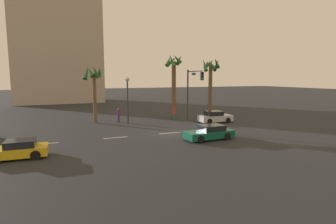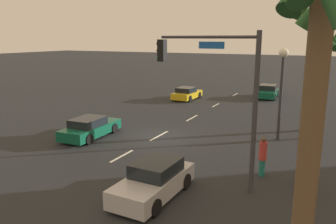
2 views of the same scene
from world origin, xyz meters
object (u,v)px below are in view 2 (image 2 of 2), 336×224
at_px(palm_tree_0, 317,54).
at_px(car_0, 90,128).
at_px(pedestrian_1, 303,124).
at_px(palm_tree_2, 318,48).
at_px(palm_tree_1, 324,56).
at_px(car_3, 154,181).
at_px(car_1, 268,92).
at_px(streetlamp, 282,76).
at_px(pedestrian_0, 263,155).
at_px(traffic_signal, 220,84).
at_px(car_2, 187,94).

bearing_deg(palm_tree_0, car_0, -121.42).
distance_m(pedestrian_1, palm_tree_2, 9.16).
distance_m(pedestrian_1, palm_tree_1, 4.97).
bearing_deg(palm_tree_0, car_3, -115.76).
height_order(car_3, palm_tree_0, palm_tree_0).
bearing_deg(car_1, streetlamp, 12.78).
bearing_deg(car_3, car_0, -125.24).
xyz_separation_m(car_1, pedestrian_0, (21.14, 3.66, 0.36)).
height_order(car_3, traffic_signal, traffic_signal).
distance_m(car_3, streetlamp, 11.06).
xyz_separation_m(car_3, palm_tree_2, (-3.20, 5.34, 5.15)).
xyz_separation_m(palm_tree_1, palm_tree_2, (10.46, 0.13, 0.77)).
bearing_deg(car_1, car_3, 0.54).
xyz_separation_m(car_1, palm_tree_1, (11.44, 5.44, 4.41)).
relative_size(car_0, palm_tree_2, 0.52).
relative_size(car_2, car_3, 0.95).
distance_m(car_1, palm_tree_2, 23.18).
bearing_deg(palm_tree_1, car_1, -154.55).
height_order(car_0, palm_tree_2, palm_tree_2).
height_order(car_1, palm_tree_0, palm_tree_0).
bearing_deg(pedestrian_1, streetlamp, -57.33).
bearing_deg(car_2, palm_tree_1, 62.02).
height_order(car_0, pedestrian_0, pedestrian_0).
bearing_deg(car_1, car_0, -20.36).
distance_m(car_0, palm_tree_1, 15.87).
distance_m(pedestrian_0, palm_tree_2, 5.25).
height_order(car_0, car_1, car_1).
height_order(streetlamp, palm_tree_1, palm_tree_1).
relative_size(car_3, traffic_signal, 0.64).
bearing_deg(pedestrian_1, traffic_signal, -16.78).
relative_size(car_1, palm_tree_2, 0.48).
xyz_separation_m(car_0, pedestrian_1, (-5.57, 12.07, 0.34)).
xyz_separation_m(car_2, traffic_signal, (18.17, 9.30, 3.76)).
bearing_deg(car_0, pedestrian_0, 82.78).
bearing_deg(palm_tree_2, palm_tree_1, -179.27).
relative_size(car_3, palm_tree_0, 0.50).
xyz_separation_m(car_0, car_2, (-15.02, 0.14, -0.01)).
bearing_deg(car_2, car_3, 20.03).
distance_m(car_1, car_3, 25.10).
bearing_deg(pedestrian_0, palm_tree_0, 18.33).
bearing_deg(palm_tree_1, pedestrian_0, -10.41).
xyz_separation_m(palm_tree_0, palm_tree_1, (-16.38, -0.43, -0.80)).
relative_size(streetlamp, pedestrian_0, 3.04).
distance_m(car_1, pedestrian_1, 14.95).
height_order(pedestrian_1, palm_tree_2, palm_tree_2).
bearing_deg(traffic_signal, pedestrian_1, 163.22).
height_order(car_0, car_2, car_0).
bearing_deg(car_0, traffic_signal, 71.56).
bearing_deg(traffic_signal, streetlamp, 170.63).
bearing_deg(traffic_signal, palm_tree_2, 106.10).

